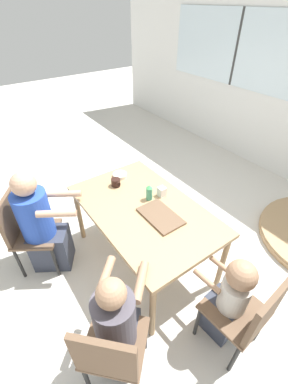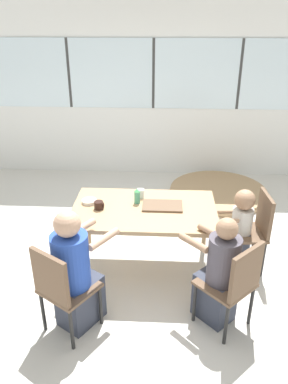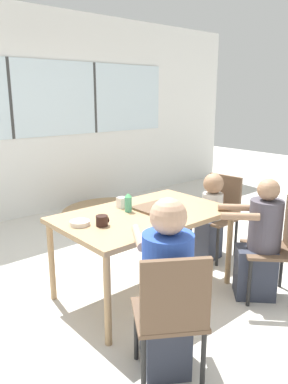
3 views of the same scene
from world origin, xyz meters
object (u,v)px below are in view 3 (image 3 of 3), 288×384
chair_for_woman_green_shirt (172,310)px  person_man_blue_shirt (260,245)px  person_woman_green_shirt (166,294)px  person_toddler (211,217)px  chair_for_man_blue_shirt (281,241)px  coffee_mug (102,221)px  sippy_cup (128,202)px  milk_carton_small (122,202)px  folded_table_stack (113,214)px  bowl_white_shallow (80,223)px  chair_for_toddler (219,209)px

chair_for_woman_green_shirt → person_man_blue_shirt: (1.28, 0.25, -0.04)m
person_woman_green_shirt → person_toddler: person_woman_green_shirt is taller
chair_for_man_blue_shirt → person_man_blue_shirt: size_ratio=0.83×
coffee_mug → sippy_cup: sippy_cup is taller
milk_carton_small → folded_table_stack: (1.06, 1.59, -0.72)m
folded_table_stack → chair_for_man_blue_shirt: bearing=-94.9°
sippy_cup → bowl_white_shallow: bearing=-176.9°
person_man_blue_shirt → person_toddler: size_ratio=1.14×
sippy_cup → bowl_white_shallow: sippy_cup is taller
milk_carton_small → folded_table_stack: milk_carton_small is taller
chair_for_woman_green_shirt → person_woman_green_shirt: person_woman_green_shirt is taller
coffee_mug → sippy_cup: size_ratio=0.60×
person_toddler → folded_table_stack: size_ratio=0.63×
person_toddler → milk_carton_small: person_toddler is taller
chair_for_woman_green_shirt → coffee_mug: size_ratio=8.82×
chair_for_toddler → milk_carton_small: chair_for_toddler is taller
milk_carton_small → person_toddler: bearing=-9.5°
person_toddler → chair_for_toddler: bearing=-90.0°
chair_for_man_blue_shirt → bowl_white_shallow: bearing=102.3°
chair_for_woman_green_shirt → chair_for_man_blue_shirt: same height
chair_for_toddler → milk_carton_small: size_ratio=9.17×
person_man_blue_shirt → chair_for_toddler: bearing=15.6°
chair_for_toddler → coffee_mug: size_ratio=8.82×
person_man_blue_shirt → milk_carton_small: bearing=83.5°
chair_for_toddler → chair_for_man_blue_shirt: bearing=154.9°
chair_for_woman_green_shirt → bowl_white_shallow: 1.06m
sippy_cup → milk_carton_small: (0.03, 0.13, -0.04)m
person_man_blue_shirt → milk_carton_small: person_man_blue_shirt is taller
chair_for_man_blue_shirt → person_woman_green_shirt: bearing=135.8°
bowl_white_shallow → person_man_blue_shirt: bearing=-32.3°
person_man_blue_shirt → milk_carton_small: 1.21m
person_toddler → sippy_cup: size_ratio=5.63×
sippy_cup → bowl_white_shallow: 0.49m
chair_for_man_blue_shirt → milk_carton_small: 1.36m
chair_for_toddler → person_woman_green_shirt: size_ratio=0.76×
chair_for_man_blue_shirt → coffee_mug: chair_for_man_blue_shirt is taller
chair_for_toddler → coffee_mug: chair_for_toddler is taller
chair_for_toddler → sippy_cup: bearing=84.3°
bowl_white_shallow → folded_table_stack: (1.57, 1.74, -0.69)m
milk_carton_small → person_woman_green_shirt: bearing=-114.4°
chair_for_woman_green_shirt → bowl_white_shallow: chair_for_woman_green_shirt is taller
person_toddler → milk_carton_small: size_ratio=9.72×
coffee_mug → folded_table_stack: bearing=52.0°
sippy_cup → person_toddler: bearing=-2.3°
chair_for_woman_green_shirt → coffee_mug: 0.96m
milk_carton_small → bowl_white_shallow: size_ratio=0.63×
folded_table_stack → person_toddler: bearing=-91.3°
coffee_mug → bowl_white_shallow: size_ratio=0.65×
bowl_white_shallow → folded_table_stack: bowl_white_shallow is taller
chair_for_man_blue_shirt → person_toddler: bearing=34.1°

